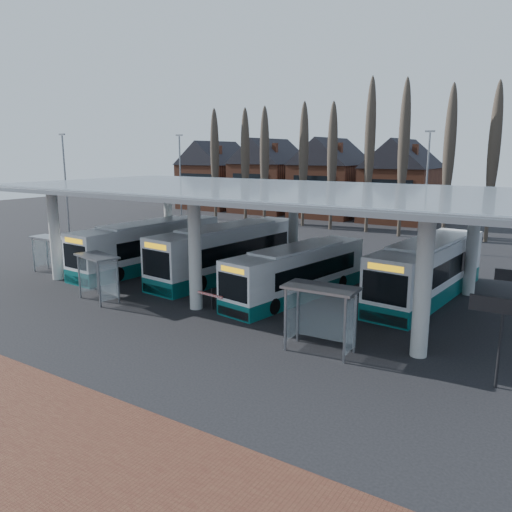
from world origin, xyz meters
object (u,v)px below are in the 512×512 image
Objects in this scene: shelter_0 at (51,246)px; shelter_2 at (322,304)px; bus_1 at (229,252)px; bus_2 at (298,273)px; shelter_1 at (100,267)px; bus_0 at (150,246)px; bus_3 at (428,270)px.

shelter_2 is at bearing -5.56° from shelter_0.
bus_1 is 14.10m from shelter_2.
bus_2 is 3.57× the size of shelter_1.
bus_2 is at bearing 122.38° from shelter_2.
bus_0 is 1.00× the size of bus_3.
bus_0 is 0.97× the size of bus_1.
bus_0 reaches higher than shelter_1.
bus_0 is at bearing 127.68° from shelter_1.
shelter_1 is at bearing -140.47° from bus_3.
shelter_2 reaches higher than shelter_1.
bus_1 reaches higher than shelter_0.
shelter_2 is at bearing 13.20° from shelter_1.
shelter_1 is (-2.81, -8.69, 0.26)m from bus_1.
bus_1 is 4.16× the size of shelter_1.
shelter_0 is (-17.70, -3.95, 0.43)m from bus_2.
bus_3 is 10.87m from shelter_2.
bus_1 reaches higher than shelter_1.
bus_1 is 1.17× the size of bus_2.
bus_1 is at bearing 85.16° from shelter_1.
shelter_2 is at bearing -32.40° from bus_1.
bus_3 is (12.90, 2.05, -0.05)m from bus_1.
bus_2 is at bearing -11.17° from bus_1.
bus_3 reaches higher than bus_2.
bus_3 is at bearing 47.44° from shelter_1.
bus_1 is (6.22, 1.23, 0.05)m from bus_0.
shelter_1 is at bearing 177.54° from shelter_2.
bus_0 is 4.02× the size of shelter_1.
bus_0 reaches higher than shelter_2.
bus_0 reaches higher than bus_2.
bus_1 is at bearing 139.51° from shelter_2.
bus_3 is 19.03m from shelter_1.
bus_3 is at bearing 13.13° from bus_0.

